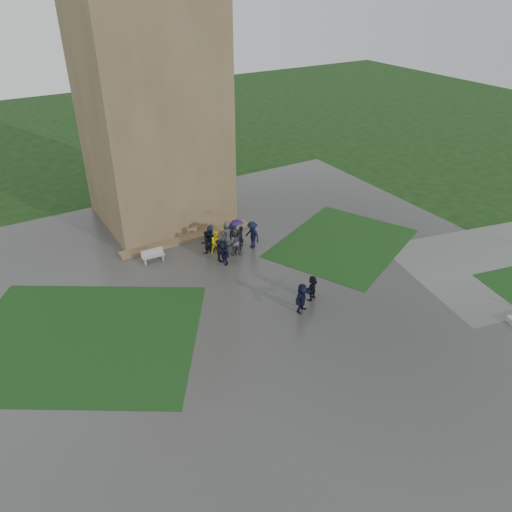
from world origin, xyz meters
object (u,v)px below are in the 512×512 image
pedestrian_near (312,288)px  tower (149,87)px  pedestrian_mid (302,298)px  bench (153,255)px

pedestrian_near → tower: bearing=-101.1°
tower → pedestrian_mid: bearing=-82.5°
bench → pedestrian_mid: 10.03m
tower → pedestrian_near: size_ratio=12.47×
tower → bench: size_ratio=12.92×
tower → pedestrian_near: (3.01, -14.04, -8.26)m
pedestrian_mid → bench: bearing=94.6°
bench → pedestrian_mid: pedestrian_mid is taller
pedestrian_mid → pedestrian_near: 1.25m
tower → bench: (-2.88, -5.84, -8.57)m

